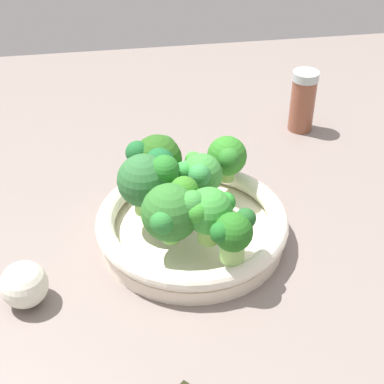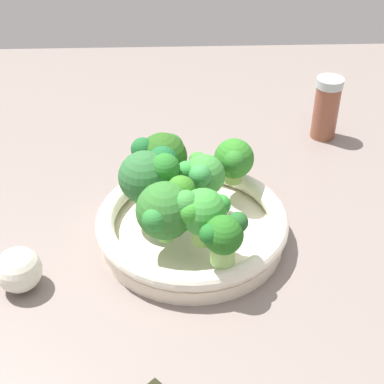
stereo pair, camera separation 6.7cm
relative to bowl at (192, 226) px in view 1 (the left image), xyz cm
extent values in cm
cube|color=slate|center=(1.50, -3.27, -3.35)|extent=(130.00, 130.00, 2.50)
cylinder|color=#F0E1C9|center=(0.00, 0.00, -1.17)|extent=(22.09, 22.09, 1.85)
torus|color=silver|center=(0.00, 0.00, 0.88)|extent=(23.01, 23.01, 2.26)
cylinder|color=#8DC366|center=(-3.34, 5.51, 3.20)|extent=(2.48, 2.48, 2.38)
sphere|color=#27591A|center=(-3.34, 5.51, 6.34)|extent=(6.00, 6.00, 6.00)
sphere|color=#1B5D2A|center=(-5.71, 5.25, 7.68)|extent=(2.86, 2.86, 2.86)
sphere|color=#2D6829|center=(-2.42, 7.14, 6.82)|extent=(3.27, 3.27, 3.27)
sphere|color=#1A5E2C|center=(-3.31, 3.20, 7.29)|extent=(3.59, 3.59, 3.59)
cylinder|color=#96D163|center=(-5.39, 1.21, 3.20)|extent=(2.49, 2.49, 2.37)
sphere|color=#2C6632|center=(-5.39, 1.21, 6.40)|extent=(6.20, 6.20, 6.20)
sphere|color=#247124|center=(-3.01, 0.58, 8.02)|extent=(3.40, 3.40, 3.40)
sphere|color=#30692F|center=(-3.24, 0.26, 7.53)|extent=(2.65, 2.65, 2.65)
cylinder|color=#85B052|center=(5.44, 6.34, 2.90)|extent=(2.10, 2.10, 1.78)
sphere|color=#2D7723|center=(5.44, 6.34, 5.42)|extent=(5.01, 5.01, 5.01)
sphere|color=#286D23|center=(5.24, 4.24, 6.31)|extent=(2.75, 2.75, 2.75)
sphere|color=#296F28|center=(5.51, 4.89, 6.17)|extent=(2.41, 2.41, 2.41)
cylinder|color=#7CC255|center=(-3.10, -4.46, 2.89)|extent=(1.92, 1.92, 1.75)
sphere|color=#2E6E2A|center=(-3.10, -4.46, 5.84)|extent=(6.40, 6.40, 6.40)
sphere|color=#297930|center=(-4.13, -6.63, 6.40)|extent=(2.73, 2.73, 2.73)
sphere|color=#336A23|center=(-1.96, -2.85, 6.66)|extent=(3.69, 3.69, 3.69)
sphere|color=#327820|center=(-1.32, -2.76, 7.31)|extent=(3.24, 3.24, 3.24)
cylinder|color=#7EB555|center=(1.11, 2.31, 3.06)|extent=(2.37, 2.37, 2.10)
sphere|color=#3A8837|center=(1.11, 2.31, 5.75)|extent=(5.04, 5.04, 5.04)
sphere|color=#3B8B31|center=(0.81, 4.09, 6.74)|extent=(2.02, 2.02, 2.02)
sphere|color=green|center=(-0.63, 2.02, 6.67)|extent=(2.26, 2.26, 2.26)
sphere|color=#34883F|center=(0.93, 0.46, 6.95)|extent=(2.63, 2.63, 2.63)
cylinder|color=#9ACB61|center=(0.98, -5.22, 3.23)|extent=(2.38, 2.38, 2.43)
sphere|color=#378E34|center=(0.98, -5.22, 6.13)|extent=(5.19, 5.19, 5.19)
sphere|color=#2A882C|center=(2.88, -4.65, 6.63)|extent=(2.27, 2.27, 2.27)
sphere|color=#368635|center=(-0.77, -5.33, 7.36)|extent=(2.97, 2.97, 2.97)
sphere|color=#348E29|center=(-0.36, -6.13, 6.86)|extent=(2.69, 2.69, 2.69)
cylinder|color=#91C365|center=(2.93, -8.49, 3.14)|extent=(2.68, 2.68, 2.25)
sphere|color=#23671D|center=(2.93, -8.49, 5.63)|extent=(4.21, 4.21, 4.21)
sphere|color=#205924|center=(4.43, -7.53, 6.47)|extent=(2.26, 2.26, 2.26)
sphere|color=#1C6321|center=(1.82, -8.95, 6.12)|extent=(2.29, 2.29, 2.29)
sphere|color=silver|center=(-19.12, -7.38, 0.45)|extent=(5.09, 5.09, 5.09)
cylinder|color=brown|center=(21.37, 24.08, 2.12)|extent=(3.83, 3.83, 8.43)
cylinder|color=#B2BDBC|center=(21.37, 24.08, 7.00)|extent=(4.02, 4.02, 1.34)
camera|label=1|loc=(-8.65, -53.28, 44.05)|focal=54.19mm
camera|label=2|loc=(-2.03, -53.94, 44.05)|focal=54.19mm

